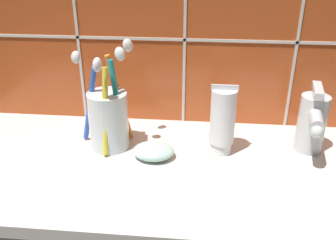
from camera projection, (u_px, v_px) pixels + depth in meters
sink_counter at (165, 169)px, 60.76cm from camera, size 78.89×32.82×2.00cm
tile_wall_backsplash at (174, 6)px, 65.43cm from camera, size 88.89×1.72×48.10cm
toothbrush_cup at (108, 117)px, 62.91cm from camera, size 10.98×9.13×18.41cm
toothpaste_tube at (223, 120)px, 61.12cm from camera, size 4.32×4.12×12.12cm
sink_faucet at (312, 122)px, 61.45cm from camera, size 4.64×10.90×11.47cm
soap_bar at (153, 151)px, 61.59cm from camera, size 6.84×5.55×2.37cm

